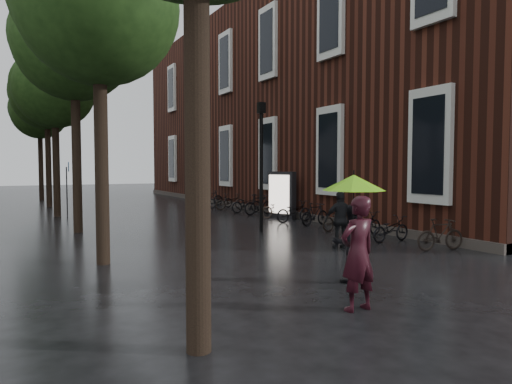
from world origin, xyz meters
TOP-DOWN VIEW (x-y plane):
  - ground at (0.00, 0.00)m, footprint 120.00×120.00m
  - brick_building at (10.47, 19.46)m, footprint 10.20×33.20m
  - street_trees at (-3.99, 15.91)m, footprint 4.33×34.03m
  - person_burgundy at (-1.11, 1.32)m, footprint 0.71×0.48m
  - person_black at (0.01, 2.81)m, footprint 0.92×0.82m
  - lime_umbrella at (-0.49, 2.16)m, footprint 1.16×1.16m
  - pedestrian_walking at (2.28, 5.91)m, footprint 1.05×0.69m
  - parked_bicycles at (4.60, 13.06)m, footprint 1.99×17.39m
  - ad_lightbox at (4.84, 13.23)m, footprint 0.32×1.42m
  - lamp_post at (1.92, 9.94)m, footprint 0.24×0.24m
  - cycle_sign at (-3.60, 18.75)m, footprint 0.14×0.47m

SIDE VIEW (x-z plane):
  - ground at x=0.00m, z-range 0.00..0.00m
  - parked_bicycles at x=4.60m, z-range -0.06..0.96m
  - person_black at x=0.01m, z-range 0.00..1.58m
  - pedestrian_walking at x=2.28m, z-range 0.00..1.65m
  - person_burgundy at x=-1.11m, z-range 0.00..1.88m
  - ad_lightbox at x=4.84m, z-range 0.00..2.14m
  - cycle_sign at x=-3.60m, z-range 0.42..3.00m
  - lime_umbrella at x=-0.49m, z-range 1.20..2.91m
  - lamp_post at x=1.92m, z-range 0.50..5.14m
  - brick_building at x=10.47m, z-range -0.01..11.99m
  - street_trees at x=-3.99m, z-range 1.88..10.79m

